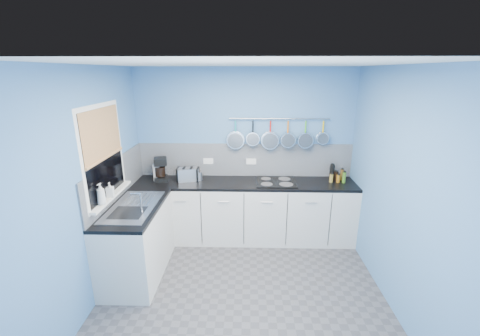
{
  "coord_description": "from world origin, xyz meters",
  "views": [
    {
      "loc": [
        0.05,
        -3.06,
        2.43
      ],
      "look_at": [
        -0.05,
        0.75,
        1.25
      ],
      "focal_mm": 23.36,
      "sensor_mm": 36.0,
      "label": 1
    }
  ],
  "objects_px": {
    "soap_bottle_a": "(101,194)",
    "toaster": "(188,174)",
    "canister": "(200,176)",
    "hob": "(276,182)",
    "coffee_maker": "(161,169)",
    "soap_bottle_b": "(110,190)",
    "paper_towel": "(157,173)"
  },
  "relations": [
    {
      "from": "soap_bottle_a",
      "to": "soap_bottle_b",
      "type": "relative_size",
      "value": 1.39
    },
    {
      "from": "soap_bottle_b",
      "to": "hob",
      "type": "distance_m",
      "value": 2.22
    },
    {
      "from": "toaster",
      "to": "canister",
      "type": "xyz_separation_m",
      "value": [
        0.17,
        0.02,
        -0.03
      ]
    },
    {
      "from": "soap_bottle_b",
      "to": "coffee_maker",
      "type": "relative_size",
      "value": 0.51
    },
    {
      "from": "toaster",
      "to": "canister",
      "type": "bearing_deg",
      "value": -7.91
    },
    {
      "from": "soap_bottle_a",
      "to": "hob",
      "type": "distance_m",
      "value": 2.32
    },
    {
      "from": "canister",
      "to": "hob",
      "type": "height_order",
      "value": "canister"
    },
    {
      "from": "soap_bottle_a",
      "to": "toaster",
      "type": "relative_size",
      "value": 0.82
    },
    {
      "from": "canister",
      "to": "coffee_maker",
      "type": "bearing_deg",
      "value": -176.29
    },
    {
      "from": "canister",
      "to": "hob",
      "type": "bearing_deg",
      "value": -3.3
    },
    {
      "from": "canister",
      "to": "soap_bottle_a",
      "type": "bearing_deg",
      "value": -125.24
    },
    {
      "from": "canister",
      "to": "soap_bottle_b",
      "type": "bearing_deg",
      "value": -130.55
    },
    {
      "from": "soap_bottle_a",
      "to": "coffee_maker",
      "type": "distance_m",
      "value": 1.24
    },
    {
      "from": "canister",
      "to": "toaster",
      "type": "bearing_deg",
      "value": -172.89
    },
    {
      "from": "toaster",
      "to": "soap_bottle_b",
      "type": "bearing_deg",
      "value": -140.27
    },
    {
      "from": "soap_bottle_b",
      "to": "paper_towel",
      "type": "xyz_separation_m",
      "value": [
        0.25,
        0.98,
        -0.11
      ]
    },
    {
      "from": "soap_bottle_a",
      "to": "toaster",
      "type": "xyz_separation_m",
      "value": [
        0.71,
        1.22,
        -0.18
      ]
    },
    {
      "from": "soap_bottle_b",
      "to": "paper_towel",
      "type": "height_order",
      "value": "soap_bottle_b"
    },
    {
      "from": "soap_bottle_a",
      "to": "soap_bottle_b",
      "type": "distance_m",
      "value": 0.22
    },
    {
      "from": "soap_bottle_b",
      "to": "hob",
      "type": "xyz_separation_m",
      "value": [
        1.99,
        0.96,
        -0.23
      ]
    },
    {
      "from": "canister",
      "to": "hob",
      "type": "xyz_separation_m",
      "value": [
        1.11,
        -0.06,
        -0.05
      ]
    },
    {
      "from": "paper_towel",
      "to": "canister",
      "type": "xyz_separation_m",
      "value": [
        0.62,
        0.04,
        -0.06
      ]
    },
    {
      "from": "soap_bottle_b",
      "to": "toaster",
      "type": "bearing_deg",
      "value": 54.76
    },
    {
      "from": "paper_towel",
      "to": "coffee_maker",
      "type": "relative_size",
      "value": 0.71
    },
    {
      "from": "soap_bottle_b",
      "to": "canister",
      "type": "bearing_deg",
      "value": 49.45
    },
    {
      "from": "coffee_maker",
      "to": "hob",
      "type": "height_order",
      "value": "coffee_maker"
    },
    {
      "from": "soap_bottle_a",
      "to": "coffee_maker",
      "type": "relative_size",
      "value": 0.7
    },
    {
      "from": "soap_bottle_a",
      "to": "paper_towel",
      "type": "height_order",
      "value": "soap_bottle_a"
    },
    {
      "from": "soap_bottle_b",
      "to": "canister",
      "type": "relative_size",
      "value": 1.41
    },
    {
      "from": "paper_towel",
      "to": "toaster",
      "type": "distance_m",
      "value": 0.45
    },
    {
      "from": "toaster",
      "to": "hob",
      "type": "bearing_deg",
      "value": -16.96
    },
    {
      "from": "coffee_maker",
      "to": "canister",
      "type": "height_order",
      "value": "coffee_maker"
    }
  ]
}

